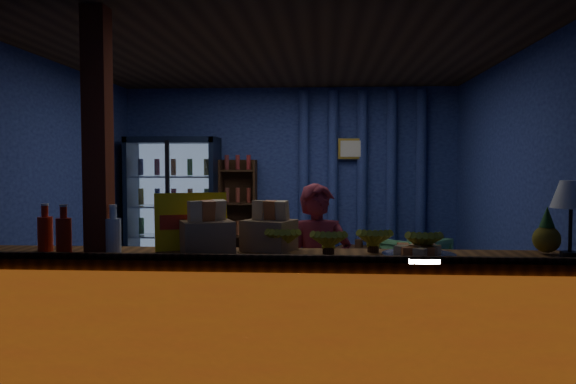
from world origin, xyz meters
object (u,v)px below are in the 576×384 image
green_chair (413,262)px  table_lamp (571,197)px  shopkeeper (318,275)px  pastry_tray (419,254)px

green_chair → table_lamp: table_lamp is taller
shopkeeper → table_lamp: (1.62, -0.58, 0.64)m
shopkeeper → green_chair: 3.05m
shopkeeper → green_chair: (1.17, 2.79, -0.38)m
green_chair → shopkeeper: bearing=23.5°
green_chair → table_lamp: size_ratio=1.42×
pastry_tray → table_lamp: size_ratio=0.96×
shopkeeper → table_lamp: size_ratio=2.82×
shopkeeper → green_chair: size_ratio=1.99×
shopkeeper → pastry_tray: bearing=-52.4°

